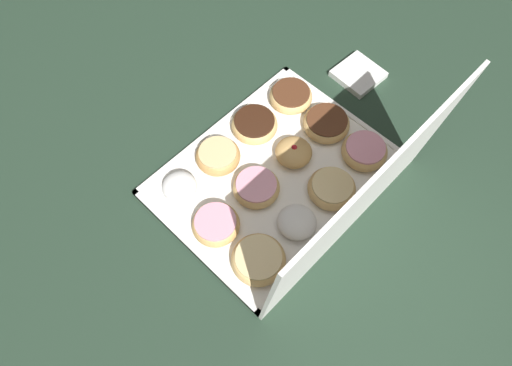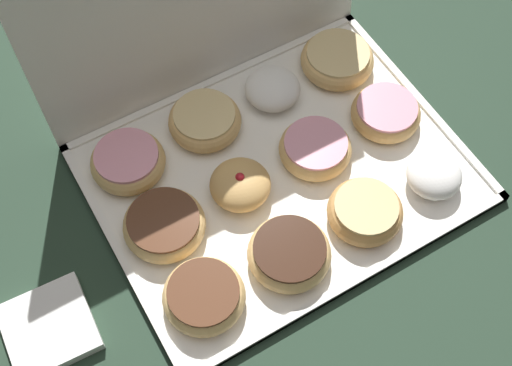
{
  "view_description": "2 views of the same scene",
  "coord_description": "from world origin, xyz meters",
  "px_view_note": "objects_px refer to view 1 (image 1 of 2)",
  "views": [
    {
      "loc": [
        0.43,
        0.36,
        1.0
      ],
      "look_at": [
        0.05,
        -0.01,
        0.03
      ],
      "focal_mm": 33.09,
      "sensor_mm": 36.0,
      "label": 1
    },
    {
      "loc": [
        -0.3,
        -0.44,
        0.9
      ],
      "look_at": [
        -0.05,
        -0.02,
        0.06
      ],
      "focal_mm": 48.29,
      "sensor_mm": 36.0,
      "label": 2
    }
  ],
  "objects_px": {
    "chocolate_frosted_donut_1": "(254,124)",
    "pink_frosted_donut_6": "(255,186)",
    "powdered_filled_donut_10": "(297,222)",
    "pink_frosted_donut_7": "(216,224)",
    "pink_frosted_donut_8": "(364,151)",
    "glazed_ring_donut_2": "(218,156)",
    "chocolate_frosted_donut_4": "(328,124)",
    "jelly_filled_donut_5": "(295,153)",
    "napkin_stack": "(358,74)",
    "powdered_filled_donut_3": "(180,187)",
    "glazed_ring_donut_11": "(258,259)",
    "donut_box": "(274,175)",
    "glazed_ring_donut_9": "(332,188)",
    "chocolate_frosted_donut_0": "(291,96)"
  },
  "relations": [
    {
      "from": "chocolate_frosted_donut_4",
      "to": "napkin_stack",
      "type": "xyz_separation_m",
      "value": [
        -0.2,
        -0.05,
        -0.02
      ]
    },
    {
      "from": "powdered_filled_donut_10",
      "to": "pink_frosted_donut_7",
      "type": "bearing_deg",
      "value": -44.74
    },
    {
      "from": "donut_box",
      "to": "chocolate_frosted_donut_1",
      "type": "distance_m",
      "value": 0.14
    },
    {
      "from": "pink_frosted_donut_8",
      "to": "powdered_filled_donut_10",
      "type": "distance_m",
      "value": 0.26
    },
    {
      "from": "powdered_filled_donut_3",
      "to": "napkin_stack",
      "type": "distance_m",
      "value": 0.58
    },
    {
      "from": "donut_box",
      "to": "pink_frosted_donut_6",
      "type": "xyz_separation_m",
      "value": [
        0.06,
        -0.0,
        0.02
      ]
    },
    {
      "from": "donut_box",
      "to": "napkin_stack",
      "type": "distance_m",
      "value": 0.39
    },
    {
      "from": "chocolate_frosted_donut_1",
      "to": "pink_frosted_donut_8",
      "type": "xyz_separation_m",
      "value": [
        -0.13,
        0.25,
        0.0
      ]
    },
    {
      "from": "pink_frosted_donut_6",
      "to": "powdered_filled_donut_10",
      "type": "xyz_separation_m",
      "value": [
        0.0,
        0.13,
        0.0
      ]
    },
    {
      "from": "jelly_filled_donut_5",
      "to": "napkin_stack",
      "type": "distance_m",
      "value": 0.33
    },
    {
      "from": "chocolate_frosted_donut_0",
      "to": "pink_frosted_donut_8",
      "type": "distance_m",
      "value": 0.24
    },
    {
      "from": "jelly_filled_donut_5",
      "to": "pink_frosted_donut_7",
      "type": "distance_m",
      "value": 0.26
    },
    {
      "from": "chocolate_frosted_donut_0",
      "to": "jelly_filled_donut_5",
      "type": "distance_m",
      "value": 0.18
    },
    {
      "from": "pink_frosted_donut_7",
      "to": "pink_frosted_donut_8",
      "type": "relative_size",
      "value": 0.97
    },
    {
      "from": "chocolate_frosted_donut_0",
      "to": "glazed_ring_donut_2",
      "type": "bearing_deg",
      "value": -0.89
    },
    {
      "from": "jelly_filled_donut_5",
      "to": "glazed_ring_donut_11",
      "type": "bearing_deg",
      "value": 25.82
    },
    {
      "from": "chocolate_frosted_donut_0",
      "to": "napkin_stack",
      "type": "relative_size",
      "value": 0.98
    },
    {
      "from": "pink_frosted_donut_6",
      "to": "glazed_ring_donut_11",
      "type": "distance_m",
      "value": 0.18
    },
    {
      "from": "glazed_ring_donut_2",
      "to": "jelly_filled_donut_5",
      "type": "relative_size",
      "value": 1.22
    },
    {
      "from": "chocolate_frosted_donut_1",
      "to": "glazed_ring_donut_9",
      "type": "xyz_separation_m",
      "value": [
        0.0,
        0.26,
        0.0
      ]
    },
    {
      "from": "napkin_stack",
      "to": "pink_frosted_donut_6",
      "type": "bearing_deg",
      "value": 5.94
    },
    {
      "from": "chocolate_frosted_donut_1",
      "to": "jelly_filled_donut_5",
      "type": "bearing_deg",
      "value": 92.41
    },
    {
      "from": "chocolate_frosted_donut_4",
      "to": "powdered_filled_donut_10",
      "type": "xyz_separation_m",
      "value": [
        0.26,
        0.12,
        0.0
      ]
    },
    {
      "from": "pink_frosted_donut_6",
      "to": "glazed_ring_donut_9",
      "type": "xyz_separation_m",
      "value": [
        -0.12,
        0.13,
        0.0
      ]
    },
    {
      "from": "glazed_ring_donut_2",
      "to": "pink_frosted_donut_8",
      "type": "distance_m",
      "value": 0.36
    },
    {
      "from": "chocolate_frosted_donut_1",
      "to": "napkin_stack",
      "type": "height_order",
      "value": "chocolate_frosted_donut_1"
    },
    {
      "from": "chocolate_frosted_donut_4",
      "to": "pink_frosted_donut_6",
      "type": "bearing_deg",
      "value": -1.58
    },
    {
      "from": "chocolate_frosted_donut_1",
      "to": "powdered_filled_donut_3",
      "type": "height_order",
      "value": "powdered_filled_donut_3"
    },
    {
      "from": "glazed_ring_donut_11",
      "to": "chocolate_frosted_donut_1",
      "type": "bearing_deg",
      "value": -134.44
    },
    {
      "from": "powdered_filled_donut_3",
      "to": "pink_frosted_donut_7",
      "type": "distance_m",
      "value": 0.13
    },
    {
      "from": "glazed_ring_donut_2",
      "to": "pink_frosted_donut_7",
      "type": "xyz_separation_m",
      "value": [
        0.13,
        0.13,
        -0.0
      ]
    },
    {
      "from": "chocolate_frosted_donut_1",
      "to": "powdered_filled_donut_3",
      "type": "bearing_deg",
      "value": -0.38
    },
    {
      "from": "chocolate_frosted_donut_1",
      "to": "glazed_ring_donut_9",
      "type": "height_order",
      "value": "same"
    },
    {
      "from": "chocolate_frosted_donut_0",
      "to": "chocolate_frosted_donut_1",
      "type": "xyz_separation_m",
      "value": [
        0.13,
        -0.0,
        0.0
      ]
    },
    {
      "from": "chocolate_frosted_donut_4",
      "to": "pink_frosted_donut_8",
      "type": "bearing_deg",
      "value": 90.03
    },
    {
      "from": "pink_frosted_donut_7",
      "to": "powdered_filled_donut_10",
      "type": "distance_m",
      "value": 0.18
    },
    {
      "from": "glazed_ring_donut_2",
      "to": "glazed_ring_donut_9",
      "type": "distance_m",
      "value": 0.28
    },
    {
      "from": "glazed_ring_donut_9",
      "to": "glazed_ring_donut_11",
      "type": "height_order",
      "value": "same"
    },
    {
      "from": "powdered_filled_donut_10",
      "to": "chocolate_frosted_donut_1",
      "type": "bearing_deg",
      "value": -116.31
    },
    {
      "from": "powdered_filled_donut_3",
      "to": "jelly_filled_donut_5",
      "type": "xyz_separation_m",
      "value": [
        -0.25,
        0.13,
        0.0
      ]
    },
    {
      "from": "jelly_filled_donut_5",
      "to": "pink_frosted_donut_7",
      "type": "height_order",
      "value": "jelly_filled_donut_5"
    },
    {
      "from": "chocolate_frosted_donut_4",
      "to": "glazed_ring_donut_11",
      "type": "height_order",
      "value": "glazed_ring_donut_11"
    },
    {
      "from": "glazed_ring_donut_2",
      "to": "powdered_filled_donut_3",
      "type": "distance_m",
      "value": 0.12
    },
    {
      "from": "chocolate_frosted_donut_1",
      "to": "glazed_ring_donut_11",
      "type": "distance_m",
      "value": 0.36
    },
    {
      "from": "chocolate_frosted_donut_0",
      "to": "chocolate_frosted_donut_4",
      "type": "relative_size",
      "value": 0.95
    },
    {
      "from": "donut_box",
      "to": "chocolate_frosted_donut_1",
      "type": "bearing_deg",
      "value": -116.13
    },
    {
      "from": "chocolate_frosted_donut_1",
      "to": "pink_frosted_donut_6",
      "type": "xyz_separation_m",
      "value": [
        0.12,
        0.12,
        -0.0
      ]
    },
    {
      "from": "pink_frosted_donut_7",
      "to": "glazed_ring_donut_11",
      "type": "distance_m",
      "value": 0.13
    },
    {
      "from": "powdered_filled_donut_3",
      "to": "pink_frosted_donut_6",
      "type": "height_order",
      "value": "powdered_filled_donut_3"
    },
    {
      "from": "glazed_ring_donut_9",
      "to": "jelly_filled_donut_5",
      "type": "bearing_deg",
      "value": -94.67
    }
  ]
}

